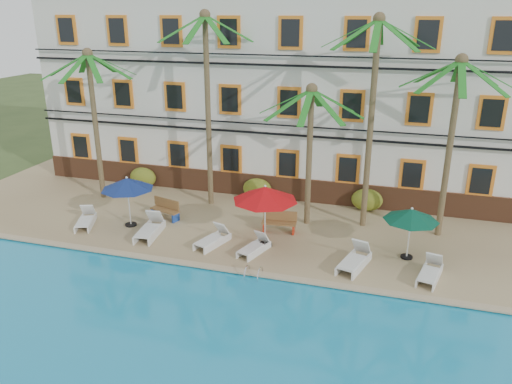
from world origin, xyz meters
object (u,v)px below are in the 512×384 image
(palm_e, at_px, (453,123))
(palm_c, at_px, (310,134))
(palm_d, at_px, (373,97))
(lounger_f, at_px, (430,272))
(umbrella_green, at_px, (411,215))
(lounger_b, at_px, (150,229))
(pool_ladder, at_px, (253,275))
(palm_b, at_px, (207,86))
(lounger_e, at_px, (355,260))
(umbrella_blue, at_px, (127,184))
(lounger_d, at_px, (254,247))
(umbrella_red, at_px, (265,194))
(bench_right, at_px, (279,222))
(lounger_a, at_px, (86,220))
(bench_left, at_px, (166,209))
(lounger_c, at_px, (213,239))
(palm_a, at_px, (93,104))

(palm_e, bearing_deg, palm_c, -176.12)
(palm_d, bearing_deg, lounger_f, -56.42)
(umbrella_green, distance_m, lounger_b, 10.85)
(palm_e, bearing_deg, palm_d, 178.30)
(umbrella_green, bearing_deg, palm_d, 125.67)
(pool_ladder, bearing_deg, palm_b, 123.20)
(umbrella_green, distance_m, pool_ladder, 6.46)
(umbrella_green, bearing_deg, lounger_e, -144.63)
(palm_b, distance_m, lounger_b, 7.11)
(umbrella_blue, xyz_separation_m, lounger_d, (6.15, -0.97, -1.74))
(lounger_e, bearing_deg, umbrella_red, 167.95)
(palm_e, bearing_deg, bench_right, -166.19)
(umbrella_green, relative_size, lounger_e, 1.01)
(umbrella_blue, distance_m, lounger_b, 2.26)
(umbrella_green, xyz_separation_m, lounger_b, (-10.69, -1.00, -1.51))
(lounger_a, height_order, bench_left, bench_left)
(umbrella_green, bearing_deg, pool_ladder, -150.53)
(lounger_c, bearing_deg, pool_ladder, -39.84)
(umbrella_red, relative_size, lounger_f, 1.43)
(lounger_a, bearing_deg, lounger_f, -2.22)
(palm_c, relative_size, umbrella_red, 2.37)
(lounger_b, xyz_separation_m, lounger_c, (2.95, -0.09, -0.04))
(lounger_b, bearing_deg, palm_c, 27.42)
(umbrella_blue, xyz_separation_m, lounger_a, (-1.95, -0.57, -1.72))
(palm_a, distance_m, pool_ladder, 12.37)
(lounger_a, xyz_separation_m, lounger_e, (12.08, -0.47, 0.03))
(palm_e, distance_m, umbrella_blue, 13.95)
(lounger_b, xyz_separation_m, lounger_d, (4.80, -0.27, -0.06))
(umbrella_red, distance_m, lounger_f, 6.84)
(lounger_c, relative_size, bench_left, 1.20)
(umbrella_red, relative_size, lounger_b, 1.26)
(umbrella_blue, bearing_deg, palm_c, 18.54)
(lounger_e, bearing_deg, bench_right, 146.53)
(palm_d, distance_m, umbrella_blue, 11.19)
(palm_a, bearing_deg, palm_e, 0.24)
(lounger_e, bearing_deg, lounger_c, 177.43)
(lounger_b, distance_m, lounger_f, 11.52)
(palm_b, bearing_deg, umbrella_green, -19.10)
(palm_a, relative_size, umbrella_red, 2.81)
(lounger_a, distance_m, lounger_e, 12.09)
(umbrella_blue, bearing_deg, lounger_e, -5.89)
(umbrella_red, bearing_deg, lounger_d, -107.76)
(palm_e, height_order, lounger_c, palm_e)
(bench_left, bearing_deg, bench_right, 0.61)
(palm_b, bearing_deg, bench_left, -118.48)
(palm_e, distance_m, lounger_e, 6.89)
(palm_c, bearing_deg, lounger_a, -161.90)
(lounger_d, height_order, pool_ladder, lounger_d)
(umbrella_green, relative_size, pool_ladder, 2.88)
(palm_b, xyz_separation_m, lounger_b, (-1.13, -4.31, -5.54))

